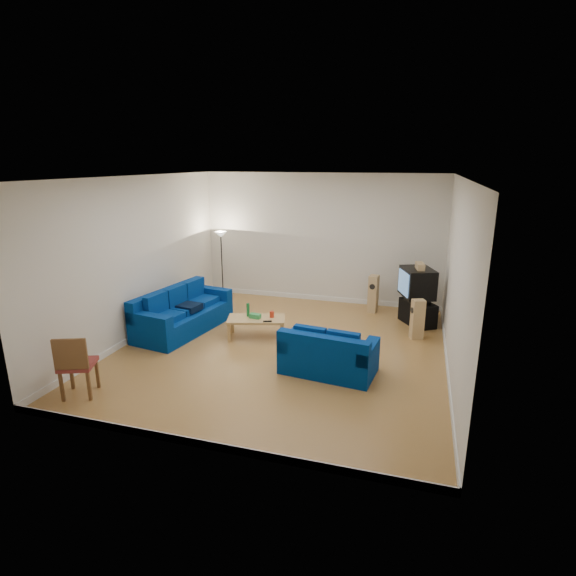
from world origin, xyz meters
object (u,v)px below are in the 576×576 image
(sofa_three_seat, at_px, (182,315))
(coffee_table, at_px, (256,320))
(television, at_px, (417,283))
(tv_stand, at_px, (418,313))
(sofa_loveseat, at_px, (328,357))

(sofa_three_seat, relative_size, coffee_table, 1.91)
(television, bearing_deg, tv_stand, 57.01)
(coffee_table, height_order, television, television)
(coffee_table, distance_m, television, 3.57)
(sofa_loveseat, height_order, television, television)
(sofa_three_seat, height_order, coffee_table, sofa_three_seat)
(sofa_loveseat, distance_m, tv_stand, 3.22)
(sofa_loveseat, bearing_deg, tv_stand, 70.94)
(sofa_three_seat, height_order, sofa_loveseat, sofa_three_seat)
(coffee_table, bearing_deg, tv_stand, 29.05)
(sofa_three_seat, bearing_deg, television, 119.91)
(tv_stand, bearing_deg, coffee_table, -93.65)
(sofa_loveseat, height_order, coffee_table, sofa_loveseat)
(sofa_three_seat, xyz_separation_m, tv_stand, (4.78, 1.79, -0.07))
(sofa_loveseat, relative_size, television, 1.71)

